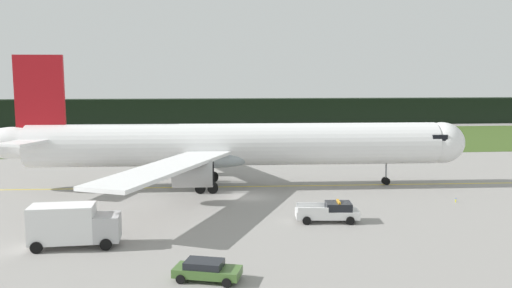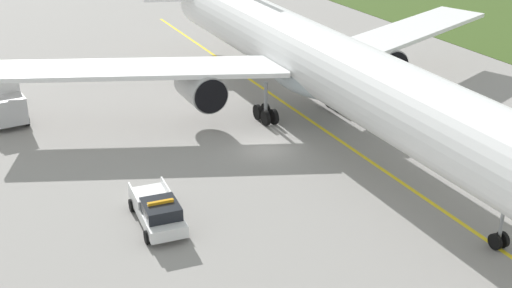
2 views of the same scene
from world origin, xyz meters
name	(u,v)px [view 1 (image 1 of 2)]	position (x,y,z in m)	size (l,w,h in m)	color
ground	(248,197)	(0.00, 0.00, 0.00)	(320.00, 320.00, 0.00)	gray
grass_verge	(226,139)	(0.00, 54.01, 0.02)	(320.00, 47.19, 0.04)	#39521E
distant_tree_line	(221,112)	(0.00, 88.34, 3.62)	(288.00, 6.45, 7.23)	black
taxiway_centerline_main	(236,187)	(-0.95, 5.50, 0.00)	(77.11, 0.30, 0.01)	yellow
airliner	(230,145)	(-1.62, 5.52, 5.01)	(57.54, 45.69, 15.57)	white
ops_pickup_truck	(330,212)	(6.57, -10.51, 0.91)	(5.86, 2.84, 1.94)	silver
catering_truck	(72,225)	(-14.82, -15.48, 1.76)	(6.77, 2.92, 3.48)	#B6B6B9
staff_car	(206,270)	(-4.61, -23.16, 0.70)	(4.62, 2.97, 1.30)	#41652D
taxiway_edge_light_east	(456,200)	(21.50, -4.67, 0.25)	(0.12, 0.12, 0.45)	yellow
taxiway_edge_light_west	(42,210)	(-20.42, -4.67, 0.22)	(0.12, 0.12, 0.41)	yellow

